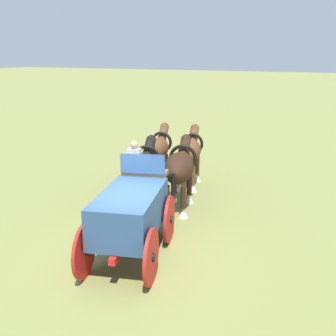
# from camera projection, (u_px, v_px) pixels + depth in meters

# --- Properties ---
(ground_plane) EXTENTS (220.00, 220.00, 0.00)m
(ground_plane) POSITION_uv_depth(u_px,v_px,m) (131.00, 257.00, 10.70)
(ground_plane) COLOR olive
(show_wagon) EXTENTS (5.82, 2.55, 2.73)m
(show_wagon) POSITION_uv_depth(u_px,v_px,m) (131.00, 212.00, 10.50)
(show_wagon) COLOR #2D4C7A
(show_wagon) RESTS_ON ground
(draft_horse_rear_near) EXTENTS (2.95, 1.43, 2.21)m
(draft_horse_rear_near) POSITION_uv_depth(u_px,v_px,m) (142.00, 168.00, 13.98)
(draft_horse_rear_near) COLOR black
(draft_horse_rear_near) RESTS_ON ground
(draft_horse_rear_off) EXTENTS (2.97, 1.45, 2.28)m
(draft_horse_rear_off) POSITION_uv_depth(u_px,v_px,m) (179.00, 168.00, 13.73)
(draft_horse_rear_off) COLOR #331E14
(draft_horse_rear_off) RESTS_ON ground
(draft_horse_lead_near) EXTENTS (2.93, 1.34, 2.25)m
(draft_horse_lead_near) POSITION_uv_depth(u_px,v_px,m) (158.00, 150.00, 16.45)
(draft_horse_lead_near) COLOR brown
(draft_horse_lead_near) RESTS_ON ground
(draft_horse_lead_off) EXTENTS (2.95, 1.35, 2.23)m
(draft_horse_lead_off) POSITION_uv_depth(u_px,v_px,m) (190.00, 152.00, 16.22)
(draft_horse_lead_off) COLOR brown
(draft_horse_lead_off) RESTS_ON ground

